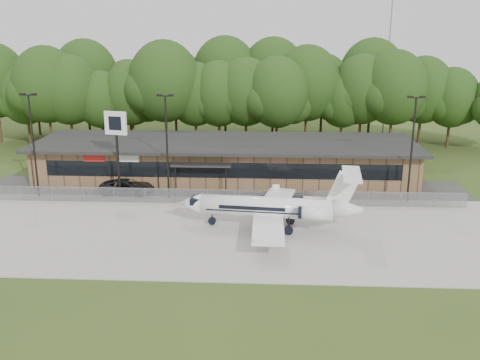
# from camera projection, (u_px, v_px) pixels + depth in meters

# --- Properties ---
(ground) EXTENTS (160.00, 160.00, 0.00)m
(ground) POSITION_uv_depth(u_px,v_px,m) (198.00, 276.00, 36.26)
(ground) COLOR #354B1A
(ground) RESTS_ON ground
(apron) EXTENTS (64.00, 18.00, 0.08)m
(apron) POSITION_uv_depth(u_px,v_px,m) (211.00, 231.00, 43.92)
(apron) COLOR #9E9B93
(apron) RESTS_ON ground
(parking_lot) EXTENTS (50.00, 9.00, 0.06)m
(parking_lot) POSITION_uv_depth(u_px,v_px,m) (222.00, 190.00, 54.95)
(parking_lot) COLOR #383835
(parking_lot) RESTS_ON ground
(terminal) EXTENTS (41.00, 11.65, 4.30)m
(terminal) POSITION_uv_depth(u_px,v_px,m) (226.00, 160.00, 58.61)
(terminal) COLOR brown
(terminal) RESTS_ON ground
(fence) EXTENTS (46.00, 0.04, 1.52)m
(fence) POSITION_uv_depth(u_px,v_px,m) (218.00, 197.00, 50.43)
(fence) COLOR gray
(fence) RESTS_ON ground
(treeline) EXTENTS (72.00, 12.00, 15.00)m
(treeline) POSITION_uv_depth(u_px,v_px,m) (235.00, 91.00, 74.45)
(treeline) COLOR #203E13
(treeline) RESTS_ON ground
(radio_mast) EXTENTS (0.20, 0.20, 25.00)m
(radio_mast) POSITION_uv_depth(u_px,v_px,m) (389.00, 53.00, 77.70)
(radio_mast) COLOR gray
(radio_mast) RESTS_ON ground
(light_pole_left) EXTENTS (1.55, 0.30, 10.23)m
(light_pole_left) POSITION_uv_depth(u_px,v_px,m) (33.00, 137.00, 51.32)
(light_pole_left) COLOR black
(light_pole_left) RESTS_ON ground
(light_pole_mid) EXTENTS (1.55, 0.30, 10.23)m
(light_pole_mid) POSITION_uv_depth(u_px,v_px,m) (167.00, 139.00, 50.67)
(light_pole_mid) COLOR black
(light_pole_mid) RESTS_ON ground
(light_pole_right) EXTENTS (1.55, 0.30, 10.23)m
(light_pole_right) POSITION_uv_depth(u_px,v_px,m) (412.00, 142.00, 49.51)
(light_pole_right) COLOR black
(light_pole_right) RESTS_ON ground
(business_jet) EXTENTS (15.57, 13.90, 5.24)m
(business_jet) POSITION_uv_depth(u_px,v_px,m) (273.00, 208.00, 43.98)
(business_jet) COLOR white
(business_jet) RESTS_ON ground
(suv) EXTENTS (5.44, 2.54, 1.51)m
(suv) POSITION_uv_depth(u_px,v_px,m) (127.00, 187.00, 53.57)
(suv) COLOR #313134
(suv) RESTS_ON ground
(pole_sign) EXTENTS (2.23, 0.75, 8.51)m
(pole_sign) POSITION_uv_depth(u_px,v_px,m) (116.00, 132.00, 51.05)
(pole_sign) COLOR black
(pole_sign) RESTS_ON ground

